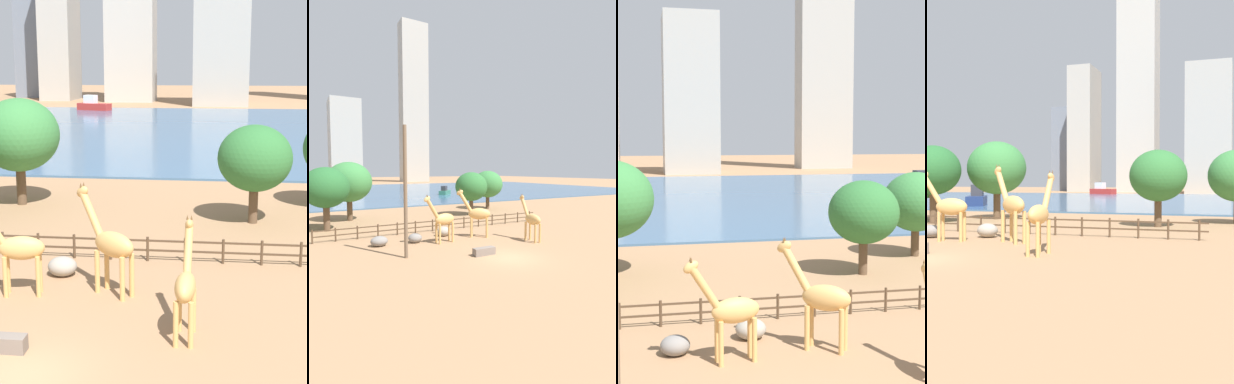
# 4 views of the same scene
# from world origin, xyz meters

# --- Properties ---
(ground_plane) EXTENTS (400.00, 400.00, 0.00)m
(ground_plane) POSITION_xyz_m (0.00, 80.00, 0.00)
(ground_plane) COLOR #9E7551
(harbor_water) EXTENTS (180.00, 86.00, 0.20)m
(harbor_water) POSITION_xyz_m (0.00, 77.00, 0.10)
(harbor_water) COLOR #3D6084
(harbor_water) RESTS_ON ground
(giraffe_tall) EXTENTS (3.22, 2.42, 4.87)m
(giraffe_tall) POSITION_xyz_m (1.61, 7.38, 2.33)
(giraffe_tall) COLOR tan
(giraffe_tall) RESTS_ON ground
(giraffe_companion) EXTENTS (3.32, 1.14, 4.54)m
(giraffe_companion) POSITION_xyz_m (-2.45, 6.74, 2.18)
(giraffe_companion) COLOR tan
(giraffe_companion) RESTS_ON ground
(giraffe_young) EXTENTS (0.82, 3.02, 4.37)m
(giraffe_young) POSITION_xyz_m (5.17, 3.42, 2.08)
(giraffe_young) COLOR tan
(giraffe_young) RESTS_ON ground
(utility_pole) EXTENTS (0.28, 0.28, 9.99)m
(utility_pole) POSITION_xyz_m (-6.89, 3.77, 4.99)
(utility_pole) COLOR brown
(utility_pole) RESTS_ON ground
(boulder_near_fence) EXTENTS (1.42, 1.26, 0.94)m
(boulder_near_fence) POSITION_xyz_m (-1.17, 9.34, 0.47)
(boulder_near_fence) COLOR gray
(boulder_near_fence) RESTS_ON ground
(boulder_by_pole) EXTENTS (1.50, 1.19, 0.89)m
(boulder_by_pole) POSITION_xyz_m (-7.88, 8.29, 0.45)
(boulder_by_pole) COLOR gray
(boulder_by_pole) RESTS_ON ground
(boulder_small) EXTENTS (1.27, 1.15, 0.86)m
(boulder_small) POSITION_xyz_m (-4.67, 8.03, 0.43)
(boulder_small) COLOR gray
(boulder_small) RESTS_ON ground
(feeding_trough) EXTENTS (1.80, 0.60, 0.60)m
(feeding_trough) POSITION_xyz_m (-1.30, 1.57, 0.30)
(feeding_trough) COLOR #72665B
(feeding_trough) RESTS_ON ground
(enclosure_fence) EXTENTS (26.12, 0.14, 1.30)m
(enclosure_fence) POSITION_xyz_m (-0.13, 12.00, 0.76)
(enclosure_fence) COLOR #4C3826
(enclosure_fence) RESTS_ON ground
(tree_left_large) EXTENTS (4.74, 4.74, 6.37)m
(tree_left_large) POSITION_xyz_m (8.49, 20.32, 4.21)
(tree_left_large) COLOR brown
(tree_left_large) RESTS_ON ground
(tree_center_broad) EXTENTS (4.96, 4.96, 7.01)m
(tree_center_broad) POSITION_xyz_m (-11.35, 17.69, 4.74)
(tree_center_broad) COLOR brown
(tree_center_broad) RESTS_ON ground
(tree_right_tall) EXTENTS (5.11, 5.11, 6.56)m
(tree_right_tall) POSITION_xyz_m (14.67, 25.28, 4.24)
(tree_right_tall) COLOR brown
(tree_right_tall) RESTS_ON ground
(tree_right_small) EXTENTS (5.85, 5.85, 7.74)m
(tree_right_small) POSITION_xyz_m (-8.13, 23.64, 5.08)
(tree_right_small) COLOR brown
(tree_right_small) RESTS_ON ground
(boat_ferry) EXTENTS (7.25, 3.12, 3.11)m
(boat_ferry) POSITION_xyz_m (41.99, 80.58, 1.25)
(boat_ferry) COLOR #337259
(boat_ferry) RESTS_ON harbor_water
(boat_barge) EXTENTS (4.85, 5.14, 2.29)m
(boat_barge) POSITION_xyz_m (20.35, 54.75, 0.98)
(boat_barge) COLOR #337259
(boat_barge) RESTS_ON harbor_water
(skyline_tower_glass) EXTENTS (15.49, 8.55, 90.69)m
(skyline_tower_glass) POSITION_xyz_m (46.33, 151.87, 45.34)
(skyline_tower_glass) COLOR #ADA89E
(skyline_tower_glass) RESTS_ON ground
(skyline_block_right) EXTENTS (13.58, 15.79, 39.77)m
(skyline_block_right) POSITION_xyz_m (5.81, 135.72, 19.89)
(skyline_block_right) COLOR #ADA89E
(skyline_block_right) RESTS_ON ground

